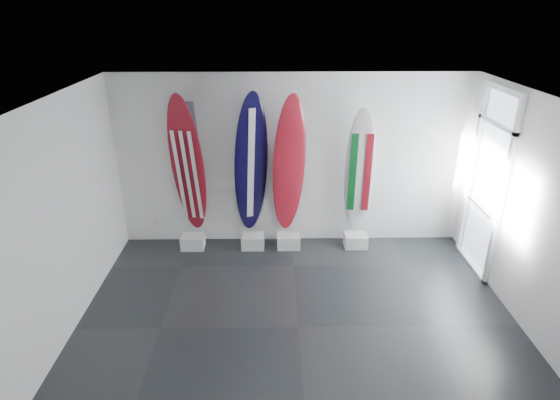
{
  "coord_description": "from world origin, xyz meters",
  "views": [
    {
      "loc": [
        -0.32,
        -4.92,
        4.03
      ],
      "look_at": [
        -0.23,
        1.4,
        1.26
      ],
      "focal_mm": 29.2,
      "sensor_mm": 36.0,
      "label": 1
    }
  ],
  "objects_px": {
    "surfboard_italy": "(360,172)",
    "surfboard_navy": "(251,165)",
    "surfboard_usa": "(187,166)",
    "surfboard_swiss": "(289,166)"
  },
  "relations": [
    {
      "from": "surfboard_swiss",
      "to": "surfboard_usa",
      "type": "bearing_deg",
      "value": 163.66
    },
    {
      "from": "surfboard_italy",
      "to": "surfboard_navy",
      "type": "bearing_deg",
      "value": -175.04
    },
    {
      "from": "surfboard_usa",
      "to": "surfboard_swiss",
      "type": "xyz_separation_m",
      "value": [
        1.7,
        0.0,
        -0.01
      ]
    },
    {
      "from": "surfboard_navy",
      "to": "surfboard_italy",
      "type": "bearing_deg",
      "value": -19.69
    },
    {
      "from": "surfboard_navy",
      "to": "surfboard_usa",
      "type": "bearing_deg",
      "value": 160.31
    },
    {
      "from": "surfboard_swiss",
      "to": "surfboard_italy",
      "type": "height_order",
      "value": "surfboard_swiss"
    },
    {
      "from": "surfboard_usa",
      "to": "surfboard_italy",
      "type": "xyz_separation_m",
      "value": [
        2.89,
        0.0,
        -0.12
      ]
    },
    {
      "from": "surfboard_navy",
      "to": "surfboard_italy",
      "type": "relative_size",
      "value": 1.13
    },
    {
      "from": "surfboard_usa",
      "to": "surfboard_swiss",
      "type": "relative_size",
      "value": 1.01
    },
    {
      "from": "surfboard_usa",
      "to": "surfboard_italy",
      "type": "relative_size",
      "value": 1.12
    }
  ]
}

